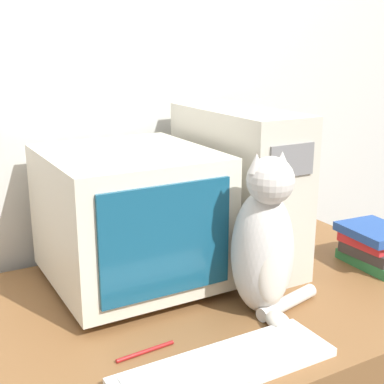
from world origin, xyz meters
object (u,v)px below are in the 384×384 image
at_px(crt_monitor, 129,217).
at_px(book_stack, 375,246).
at_px(keyboard, 225,366).
at_px(cat, 265,245).
at_px(pen, 145,351).
at_px(computer_tower, 237,187).

height_order(crt_monitor, book_stack, crt_monitor).
xyz_separation_m(keyboard, cat, (0.21, 0.16, 0.17)).
relative_size(cat, pen, 2.96).
xyz_separation_m(cat, pen, (-0.33, -0.03, -0.17)).
bearing_deg(book_stack, keyboard, -161.03).
distance_m(crt_monitor, pen, 0.40).
xyz_separation_m(book_stack, pen, (-0.79, -0.10, -0.06)).
bearing_deg(computer_tower, cat, -112.54).
relative_size(crt_monitor, keyboard, 0.97).
height_order(crt_monitor, cat, cat).
bearing_deg(crt_monitor, keyboard, -89.50).
relative_size(computer_tower, book_stack, 2.31).
bearing_deg(cat, book_stack, 18.31).
bearing_deg(pen, crt_monitor, 71.65).
relative_size(cat, book_stack, 1.95).
height_order(computer_tower, book_stack, computer_tower).
height_order(keyboard, cat, cat).
distance_m(crt_monitor, computer_tower, 0.35).
relative_size(computer_tower, cat, 1.18).
distance_m(computer_tower, book_stack, 0.45).
height_order(computer_tower, keyboard, computer_tower).
distance_m(crt_monitor, cat, 0.38).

